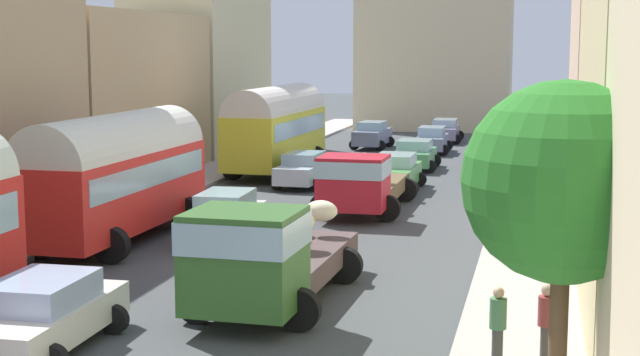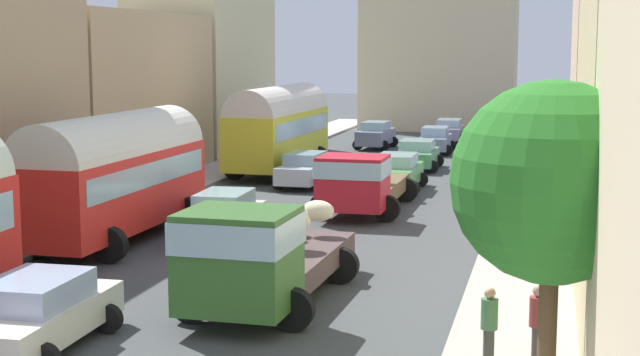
# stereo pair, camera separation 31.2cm
# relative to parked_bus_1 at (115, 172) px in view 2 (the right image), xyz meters

# --- Properties ---
(ground_plane) EXTENTS (154.00, 154.00, 0.00)m
(ground_plane) POSITION_rel_parked_bus_1_xyz_m (4.84, 12.20, -2.14)
(ground_plane) COLOR #414546
(sidewalk_left) EXTENTS (2.50, 70.00, 0.14)m
(sidewalk_left) POSITION_rel_parked_bus_1_xyz_m (-2.41, 12.20, -2.07)
(sidewalk_left) COLOR #AEA3A5
(sidewalk_left) RESTS_ON ground
(sidewalk_right) EXTENTS (2.50, 70.00, 0.14)m
(sidewalk_right) POSITION_rel_parked_bus_1_xyz_m (12.09, 12.20, -2.07)
(sidewalk_right) COLOR #A5A19A
(sidewalk_right) RESTS_ON ground
(building_left_2) EXTENTS (4.85, 12.64, 7.33)m
(building_left_2) POSITION_rel_parked_bus_1_xyz_m (-6.08, 12.18, 1.52)
(building_left_2) COLOR tan
(building_left_2) RESTS_ON ground
(building_left_3) EXTENTS (5.78, 10.40, 11.10)m
(building_left_3) POSITION_rel_parked_bus_1_xyz_m (-6.29, 24.19, 3.44)
(building_left_3) COLOR beige
(building_left_3) RESTS_ON ground
(distant_church) EXTENTS (10.58, 7.40, 19.81)m
(distant_church) POSITION_rel_parked_bus_1_xyz_m (4.84, 41.84, 4.44)
(distant_church) COLOR beige
(distant_church) RESTS_ON ground
(parked_bus_1) EXTENTS (3.34, 8.60, 3.89)m
(parked_bus_1) POSITION_rel_parked_bus_1_xyz_m (0.00, 0.00, 0.00)
(parked_bus_1) COLOR red
(parked_bus_1) RESTS_ON ground
(parked_bus_2) EXTENTS (3.45, 8.88, 4.04)m
(parked_bus_2) POSITION_rel_parked_bus_1_xyz_m (0.37, 16.23, 0.09)
(parked_bus_2) COLOR gold
(parked_bus_2) RESTS_ON ground
(cargo_truck_0) EXTENTS (3.25, 6.98, 2.53)m
(cargo_truck_0) POSITION_rel_parked_bus_1_xyz_m (6.50, -6.22, -0.82)
(cargo_truck_0) COLOR #315D25
(cargo_truck_0) RESTS_ON ground
(cargo_truck_1) EXTENTS (3.14, 7.19, 2.24)m
(cargo_truck_1) POSITION_rel_parked_bus_1_xyz_m (6.30, 6.46, -0.97)
(cargo_truck_1) COLOR #B21926
(cargo_truck_1) RESTS_ON ground
(car_0) EXTENTS (2.26, 4.05, 1.50)m
(car_0) POSITION_rel_parked_bus_1_xyz_m (6.62, 12.12, -1.38)
(car_0) COLOR #4C9748
(car_0) RESTS_ON ground
(car_1) EXTENTS (2.35, 3.78, 1.43)m
(car_1) POSITION_rel_parked_bus_1_xyz_m (6.50, 18.91, -1.42)
(car_1) COLOR #488B56
(car_1) RESTS_ON ground
(car_2) EXTENTS (2.17, 3.92, 1.46)m
(car_2) POSITION_rel_parked_bus_1_xyz_m (6.50, 26.09, -1.40)
(car_2) COLOR slate
(car_2) RESTS_ON ground
(car_3) EXTENTS (2.21, 4.25, 1.42)m
(car_3) POSITION_rel_parked_bus_1_xyz_m (6.61, 32.35, -1.42)
(car_3) COLOR gray
(car_3) RESTS_ON ground
(car_4) EXTENTS (2.43, 4.28, 1.45)m
(car_4) POSITION_rel_parked_bus_1_xyz_m (3.08, -9.84, -1.41)
(car_4) COLOR silver
(car_4) RESTS_ON ground
(car_5) EXTENTS (2.32, 4.09, 1.50)m
(car_5) POSITION_rel_parked_bus_1_xyz_m (3.12, 0.96, -1.39)
(car_5) COLOR silver
(car_5) RESTS_ON ground
(car_6) EXTENTS (2.24, 4.06, 1.44)m
(car_6) POSITION_rel_parked_bus_1_xyz_m (2.70, 12.32, -1.41)
(car_6) COLOR silver
(car_6) RESTS_ON ground
(car_7) EXTENTS (2.28, 3.79, 1.56)m
(car_7) POSITION_rel_parked_bus_1_xyz_m (2.87, 27.70, -1.36)
(car_7) COLOR gray
(car_7) RESTS_ON ground
(pedestrian_0) EXTENTS (0.35, 0.35, 1.68)m
(pedestrian_0) POSITION_rel_parked_bus_1_xyz_m (11.74, -9.41, -1.17)
(pedestrian_0) COLOR #42423A
(pedestrian_0) RESTS_ON ground
(pedestrian_1) EXTENTS (0.45, 0.45, 1.78)m
(pedestrian_1) POSITION_rel_parked_bus_1_xyz_m (12.59, -9.34, -1.11)
(pedestrian_1) COLOR #48423A
(pedestrian_1) RESTS_ON ground
(pedestrian_2) EXTENTS (0.38, 0.38, 1.73)m
(pedestrian_2) POSITION_rel_parked_bus_1_xyz_m (11.27, 14.47, -1.15)
(pedestrian_2) COLOR #1E323C
(pedestrian_2) RESTS_ON ground
(roadside_tree_0) EXTENTS (3.12, 3.12, 5.40)m
(roadside_tree_0) POSITION_rel_parked_bus_1_xyz_m (12.74, -11.21, 1.68)
(roadside_tree_0) COLOR brown
(roadside_tree_0) RESTS_ON ground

